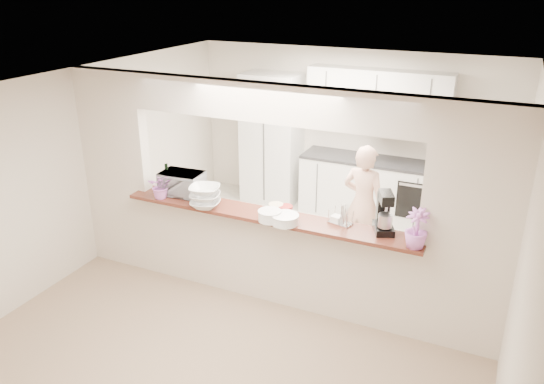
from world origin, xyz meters
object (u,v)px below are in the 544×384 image
Objects in this scene: refrigerator at (484,182)px; stand_mixer at (384,214)px; person at (363,205)px; toaster_oven at (182,183)px.

stand_mixer is at bearing -107.30° from refrigerator.
person is at bearing -135.30° from refrigerator.
refrigerator is at bearing 72.70° from stand_mixer.
person is at bearing 30.50° from toaster_oven.
stand_mixer is 0.27× the size of person.
stand_mixer is 1.46m from person.
refrigerator is 1.09× the size of person.
stand_mixer is at bearing -3.60° from toaster_oven.
person reaches higher than stand_mixer.
person is at bearing 112.91° from stand_mixer.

